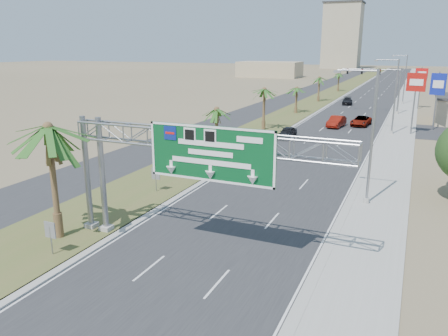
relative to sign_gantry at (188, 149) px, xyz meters
name	(u,v)px	position (x,y,z in m)	size (l,w,h in m)	color
road	(375,93)	(1.06, 100.07, -6.05)	(12.00, 300.00, 0.02)	#28282B
sidewalk_right	(410,94)	(9.56, 100.07, -6.01)	(4.00, 300.00, 0.10)	#9E9B93
median_grass	(336,91)	(-8.94, 100.07, -6.00)	(7.00, 300.00, 0.12)	#505D29
opposing_road	(310,90)	(-15.94, 100.07, -6.05)	(8.00, 300.00, 0.02)	#28282B
sign_gantry	(188,149)	(0.00, 0.00, 0.00)	(16.75, 1.24, 7.50)	gray
palm_near	(48,128)	(-8.14, -1.93, 0.87)	(5.70, 5.70, 8.35)	brown
palm_row_b	(217,110)	(-8.44, 22.07, -1.16)	(3.99, 3.99, 5.95)	brown
palm_row_c	(264,90)	(-8.44, 38.07, -0.39)	(3.99, 3.99, 6.75)	brown
palm_row_d	(297,89)	(-8.44, 56.07, -1.64)	(3.99, 3.99, 5.45)	brown
palm_row_e	(319,78)	(-8.44, 75.07, -0.97)	(3.99, 3.99, 6.15)	brown
palm_row_f	(339,74)	(-8.44, 100.07, -1.35)	(3.99, 3.99, 5.75)	brown
streetlight_near	(369,143)	(8.36, 12.07, -1.36)	(3.27, 0.44, 10.00)	gray
streetlight_mid	(393,100)	(8.36, 42.07, -1.36)	(3.27, 0.44, 10.00)	gray
streetlight_far	(404,81)	(8.36, 78.07, -1.36)	(3.27, 0.44, 10.00)	gray
signal_mast	(387,86)	(6.23, 62.05, -1.21)	(10.28, 0.71, 8.00)	gray
median_signback_a	(50,232)	(-6.74, -3.93, -4.61)	(0.75, 0.08, 2.08)	gray
median_signback_b	(156,175)	(-7.44, 8.07, -4.61)	(0.75, 0.08, 2.08)	gray
tower_distant	(342,36)	(-30.94, 240.07, 11.44)	(20.00, 16.00, 35.00)	tan
building_distant_left	(270,69)	(-43.94, 150.07, -3.06)	(24.00, 14.00, 6.00)	tan
car_left_lane	(287,133)	(-3.73, 33.90, -5.33)	(1.73, 4.29, 1.46)	black
car_mid_lane	(336,122)	(0.67, 44.77, -5.23)	(1.74, 5.00, 1.65)	maroon
car_right_lane	(361,121)	(3.87, 47.45, -5.34)	(2.38, 5.17, 1.44)	gray
car_far	(347,101)	(-1.92, 72.74, -5.35)	(1.97, 4.84, 1.41)	black
pole_sign_red_near	(416,86)	(10.94, 42.99, 0.51)	(2.42, 0.66, 8.42)	gray
pole_sign_blue	(438,87)	(13.75, 47.98, 0.07)	(2.01, 0.81, 8.19)	gray
pole_sign_red_far	(421,76)	(11.54, 71.03, 0.15)	(2.22, 0.61, 7.89)	gray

